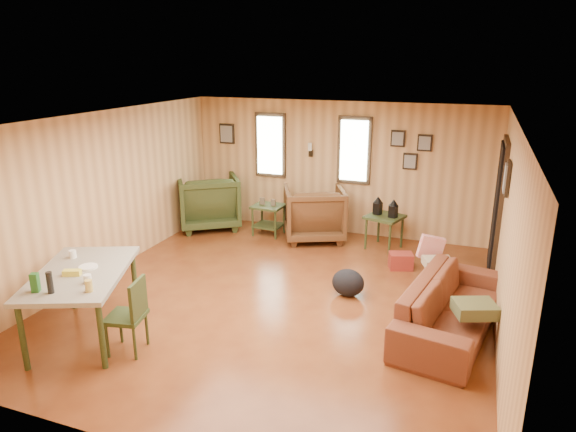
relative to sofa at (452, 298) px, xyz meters
name	(u,v)px	position (x,y,z in m)	size (l,w,h in m)	color
room	(297,209)	(-2.07, 0.37, 0.78)	(5.54, 6.04, 2.44)	brown
sofa	(452,298)	(0.00, 0.00, 0.00)	(2.19, 0.64, 0.86)	brown
recliner_brown	(314,211)	(-2.50, 2.54, 0.10)	(1.02, 0.96, 1.05)	#533219
recliner_green	(208,199)	(-4.59, 2.49, 0.13)	(1.09, 1.02, 1.12)	#333F1C
end_table	(268,214)	(-3.35, 2.48, -0.04)	(0.56, 0.51, 0.69)	#32411C
side_table	(385,214)	(-1.24, 2.51, 0.18)	(0.70, 0.70, 0.89)	#32411C
cooler	(401,261)	(-0.83, 1.71, -0.30)	(0.41, 0.35, 0.25)	maroon
backpack	(348,283)	(-1.37, 0.50, -0.24)	(0.54, 0.48, 0.38)	black
sofa_pillows	(452,279)	(-0.03, 0.39, 0.08)	(1.08, 1.88, 0.39)	#4C4F2C
dining_table	(81,278)	(-3.98, -1.58, 0.31)	(1.48, 1.83, 1.04)	gray
dining_chair	(131,312)	(-3.26, -1.67, 0.05)	(0.46, 0.46, 0.86)	#333F1C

